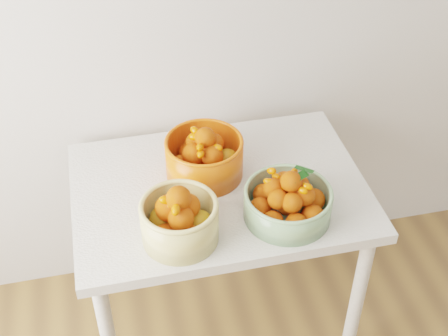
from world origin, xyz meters
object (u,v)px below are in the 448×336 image
at_px(table, 219,207).
at_px(bowl_orange, 204,156).
at_px(bowl_cream, 179,219).
at_px(bowl_green, 288,201).

relative_size(table, bowl_orange, 2.88).
xyz_separation_m(table, bowl_cream, (-0.17, -0.21, 0.18)).
bearing_deg(table, bowl_orange, 114.55).
height_order(table, bowl_green, bowl_green).
xyz_separation_m(table, bowl_orange, (-0.04, 0.08, 0.17)).
bearing_deg(bowl_cream, bowl_orange, 64.77).
height_order(table, bowl_cream, bowl_cream).
height_order(table, bowl_orange, bowl_orange).
height_order(bowl_cream, bowl_orange, bowl_cream).
bearing_deg(bowl_green, table, 134.30).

